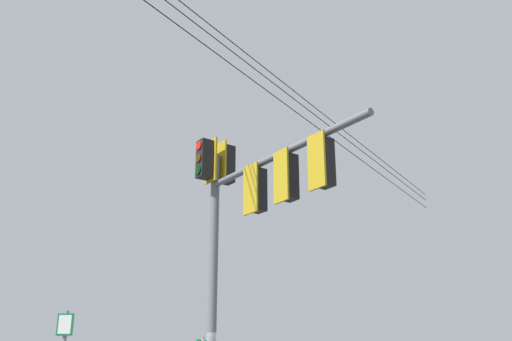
{
  "coord_description": "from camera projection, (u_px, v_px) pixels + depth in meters",
  "views": [
    {
      "loc": [
        11.93,
        -6.86,
        1.41
      ],
      "look_at": [
        2.2,
        -0.11,
        5.66
      ],
      "focal_mm": 42.64,
      "sensor_mm": 36.0,
      "label": 1
    }
  ],
  "objects": [
    {
      "name": "signal_mast_assembly",
      "position": [
        245.0,
        207.0,
        12.62
      ],
      "size": [
        5.04,
        0.97,
        6.84
      ],
      "color": "slate",
      "rests_on": "ground"
    },
    {
      "name": "overhead_wire_span",
      "position": [
        249.0,
        66.0,
        16.16
      ],
      "size": [
        11.79,
        27.88,
        0.92
      ],
      "color": "black"
    }
  ]
}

